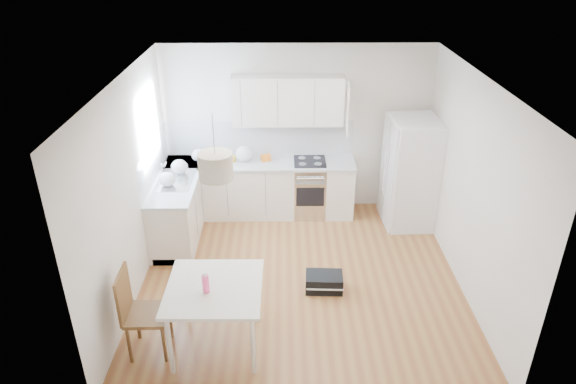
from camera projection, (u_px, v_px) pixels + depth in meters
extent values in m
plane|color=brown|center=(300.00, 278.00, 6.92)|extent=(4.20, 4.20, 0.00)
plane|color=white|center=(303.00, 80.00, 5.69)|extent=(4.20, 4.20, 0.00)
plane|color=white|center=(297.00, 129.00, 8.17)|extent=(4.20, 0.00, 4.20)
plane|color=white|center=(130.00, 189.00, 6.28)|extent=(0.00, 4.20, 4.20)
plane|color=white|center=(471.00, 188.00, 6.32)|extent=(0.00, 4.20, 4.20)
cube|color=#BFE0F9|center=(149.00, 126.00, 7.13)|extent=(0.02, 1.00, 1.00)
cube|color=white|center=(260.00, 189.00, 8.31)|extent=(3.00, 0.60, 0.88)
cube|color=white|center=(179.00, 207.00, 7.77)|extent=(0.60, 1.80, 0.88)
cube|color=silver|center=(259.00, 163.00, 8.11)|extent=(3.02, 0.64, 0.04)
cube|color=silver|center=(176.00, 180.00, 7.56)|extent=(0.64, 1.82, 0.04)
cube|color=white|center=(260.00, 138.00, 8.23)|extent=(3.00, 0.01, 0.58)
cube|color=white|center=(154.00, 161.00, 7.42)|extent=(0.01, 1.80, 0.58)
cube|color=white|center=(288.00, 100.00, 7.79)|extent=(1.70, 0.32, 0.75)
cube|color=beige|center=(214.00, 288.00, 5.46)|extent=(1.02, 1.02, 0.04)
cylinder|color=white|center=(170.00, 346.00, 5.26)|extent=(0.05, 0.05, 0.76)
cylinder|color=white|center=(253.00, 345.00, 5.26)|extent=(0.05, 0.05, 0.76)
cylinder|color=white|center=(185.00, 293.00, 6.02)|extent=(0.05, 0.05, 0.76)
cylinder|color=white|center=(257.00, 293.00, 6.02)|extent=(0.05, 0.05, 0.76)
cylinder|color=#F6447D|center=(206.00, 282.00, 5.32)|extent=(0.09, 0.09, 0.25)
cube|color=black|center=(324.00, 282.00, 6.66)|extent=(0.49, 0.33, 0.22)
cylinder|color=#C6B698|center=(216.00, 166.00, 4.88)|extent=(0.36, 0.36, 0.26)
ellipsoid|color=white|center=(199.00, 155.00, 8.08)|extent=(0.22, 0.19, 0.20)
ellipsoid|color=white|center=(219.00, 156.00, 8.01)|extent=(0.26, 0.22, 0.24)
ellipsoid|color=white|center=(244.00, 154.00, 8.07)|extent=(0.28, 0.24, 0.25)
ellipsoid|color=white|center=(180.00, 167.00, 7.66)|extent=(0.25, 0.21, 0.22)
ellipsoid|color=white|center=(167.00, 179.00, 7.29)|extent=(0.23, 0.20, 0.21)
cube|color=orange|center=(266.00, 158.00, 8.12)|extent=(0.17, 0.14, 0.10)
cube|color=gold|center=(230.00, 158.00, 8.09)|extent=(0.18, 0.16, 0.10)
cube|color=red|center=(207.00, 158.00, 8.10)|extent=(0.19, 0.18, 0.11)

